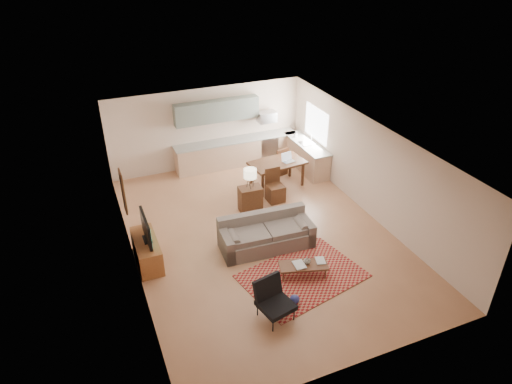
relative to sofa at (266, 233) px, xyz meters
name	(u,v)px	position (x,y,z in m)	size (l,w,h in m)	color
room	(261,191)	(0.06, 0.53, 0.93)	(9.00, 9.00, 9.00)	#A8704D
kitchen_counter_back	(237,152)	(0.96, 4.71, 0.04)	(4.26, 0.64, 0.92)	tan
kitchen_counter_right	(306,156)	(2.99, 3.53, 0.04)	(0.64, 2.26, 0.92)	tan
kitchen_range	(267,147)	(2.06, 4.71, 0.03)	(0.62, 0.62, 0.90)	#A5A8AD
kitchen_microwave	(267,117)	(2.06, 4.73, 1.13)	(0.62, 0.40, 0.35)	#A5A8AD
upper_cabinets	(217,111)	(0.36, 4.86, 1.53)	(2.80, 0.34, 0.70)	slate
window_right	(316,124)	(3.29, 3.53, 1.13)	(0.02, 1.40, 1.05)	white
wall_art_left	(123,192)	(-3.15, 1.43, 1.13)	(0.06, 0.42, 1.10)	olive
triptych	(204,117)	(-0.04, 5.00, 1.33)	(1.70, 0.04, 0.50)	#F5E7C4
rug	(302,276)	(0.32, -1.38, -0.41)	(2.69, 1.86, 0.02)	maroon
sofa	(266,233)	(0.00, 0.00, 0.00)	(2.43, 1.06, 0.84)	#66584F
coffee_table	(303,270)	(0.33, -1.37, -0.25)	(1.12, 0.45, 0.34)	#4A2817
book_a	(294,266)	(0.11, -1.35, -0.07)	(0.27, 0.35, 0.03)	maroon
book_b	(316,261)	(0.66, -1.37, -0.08)	(0.28, 0.34, 0.02)	navy
vase	(307,260)	(0.43, -1.35, 0.00)	(0.18, 0.18, 0.17)	black
armchair	(276,302)	(-0.80, -2.32, 0.01)	(0.76, 0.76, 0.87)	black
tv_credenza	(147,251)	(-2.90, 0.54, -0.10)	(0.54, 1.39, 0.64)	brown
tv	(146,228)	(-2.85, 0.54, 0.54)	(0.11, 1.07, 0.64)	black
console_table	(250,199)	(0.27, 1.78, -0.05)	(0.64, 0.43, 0.74)	#381E10
table_lamp	(250,178)	(0.27, 1.78, 0.62)	(0.36, 0.36, 0.60)	beige
dining_table	(277,174)	(1.57, 2.77, 0.00)	(1.67, 0.96, 0.85)	#381E10
dining_chair_near	(275,186)	(1.16, 1.99, 0.08)	(0.48, 0.50, 1.00)	#381E10
dining_chair_far	(278,160)	(1.98, 3.55, 0.06)	(0.46, 0.48, 0.96)	#381E10
laptop	(289,158)	(1.90, 2.66, 0.56)	(0.36, 0.27, 0.27)	#A5A8AD
soap_bottle	(296,134)	(2.89, 4.13, 0.59)	(0.09, 0.09, 0.19)	#F5E7C4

